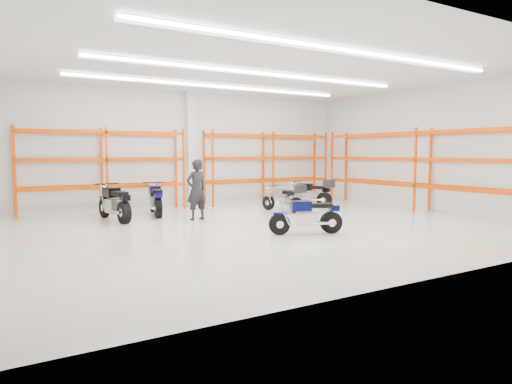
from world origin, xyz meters
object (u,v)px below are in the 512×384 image
motorcycle_main (309,217)px  standing_man (196,190)px  motorcycle_back_a (115,204)px  motorcycle_back_c (286,199)px  motorcycle_back_b (156,200)px  structural_column (191,149)px  motorcycle_back_d (312,193)px

motorcycle_main → standing_man: (-1.53, 3.82, 0.50)m
motorcycle_main → motorcycle_back_a: bearing=127.9°
motorcycle_back_a → motorcycle_back_c: motorcycle_back_a is taller
motorcycle_back_a → motorcycle_back_c: (5.76, -0.94, -0.05)m
motorcycle_back_b → structural_column: 3.30m
motorcycle_back_a → motorcycle_back_d: motorcycle_back_a is taller
motorcycle_back_c → structural_column: (-2.18, 3.43, 1.77)m
motorcycle_main → standing_man: size_ratio=0.99×
standing_man → structural_column: structural_column is taller
motorcycle_back_a → structural_column: (3.58, 2.49, 1.71)m
motorcycle_back_a → standing_man: 2.55m
motorcycle_back_c → motorcycle_back_d: size_ratio=0.97×
motorcycle_back_b → standing_man: (0.77, -1.68, 0.44)m
motorcycle_back_c → motorcycle_back_d: 2.00m
motorcycle_main → motorcycle_back_b: motorcycle_back_b is taller
motorcycle_back_b → motorcycle_back_c: motorcycle_back_b is taller
motorcycle_back_a → motorcycle_back_b: motorcycle_back_a is taller
motorcycle_back_a → standing_man: standing_man is taller
motorcycle_back_c → motorcycle_back_d: motorcycle_back_d is taller
motorcycle_back_c → standing_man: bearing=-177.9°
motorcycle_back_a → motorcycle_back_c: 5.84m
motorcycle_main → motorcycle_back_b: size_ratio=0.85×
motorcycle_back_c → motorcycle_back_d: bearing=24.3°
motorcycle_back_d → standing_man: (-5.31, -0.95, 0.44)m
motorcycle_back_a → structural_column: size_ratio=0.52×
motorcycle_back_d → structural_column: (-4.01, 2.61, 1.73)m
motorcycle_main → structural_column: (-0.22, 7.38, 1.80)m
motorcycle_back_c → structural_column: 4.43m
motorcycle_back_a → standing_man: size_ratio=1.22×
standing_man → motorcycle_main: bearing=102.2°
motorcycle_back_b → motorcycle_back_d: bearing=-6.8°
motorcycle_back_c → structural_column: structural_column is taller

